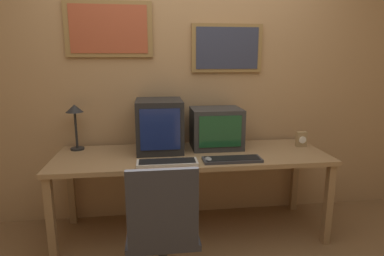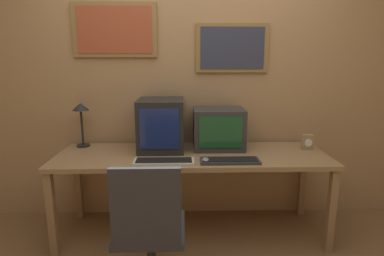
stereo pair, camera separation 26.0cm
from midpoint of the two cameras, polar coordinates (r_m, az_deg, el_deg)
name	(u,v)px [view 1 (the left image)]	position (r m, az deg, el deg)	size (l,w,h in m)	color
wall_back	(186,78)	(2.96, -3.66, 8.81)	(8.00, 0.08, 2.60)	tan
desk	(192,161)	(2.67, -2.80, -5.93)	(2.22, 0.71, 0.71)	#99754C
monitor_left	(159,125)	(2.73, -8.54, 0.45)	(0.38, 0.42, 0.43)	black
monitor_right	(216,128)	(2.80, 1.67, -0.03)	(0.43, 0.35, 0.35)	#333333
keyboard_main	(167,162)	(2.41, -7.53, -6.14)	(0.45, 0.16, 0.03)	beige
keyboard_side	(232,159)	(2.47, 4.16, -5.63)	(0.45, 0.16, 0.03)	#333338
mouse_near_keyboard	(208,160)	(2.44, -0.11, -5.73)	(0.06, 0.12, 0.03)	gray
desk_clock	(301,139)	(2.97, 16.53, -1.95)	(0.09, 0.05, 0.13)	#A38456
desk_lamp	(75,115)	(2.92, -22.54, 2.10)	(0.14, 0.14, 0.39)	black
office_chair	(163,243)	(2.06, -9.03, -19.70)	(0.45, 0.45, 0.92)	black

